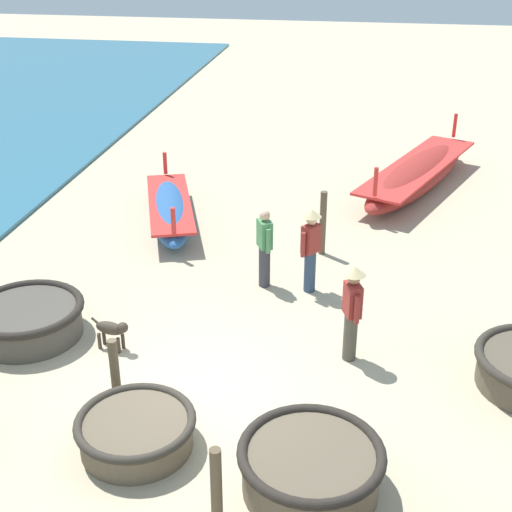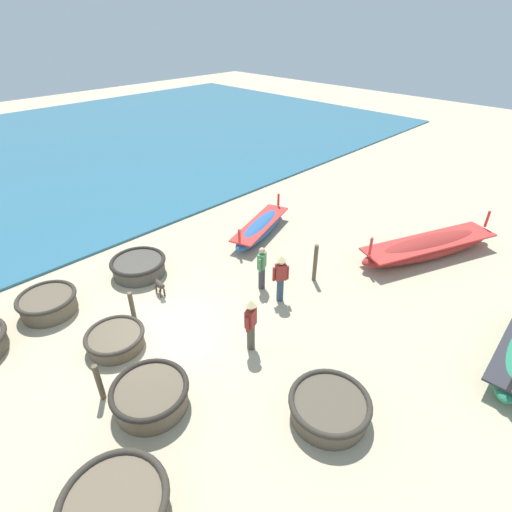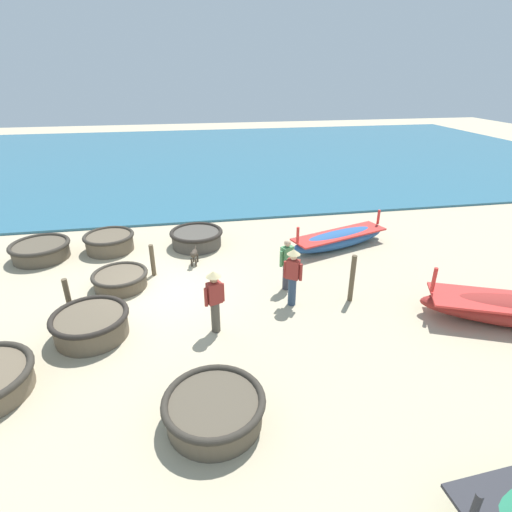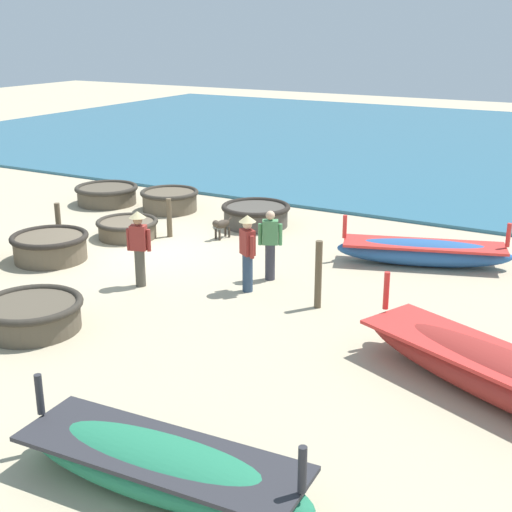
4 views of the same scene
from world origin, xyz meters
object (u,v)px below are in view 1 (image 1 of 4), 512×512
fisherman_crouching (352,307)px  mooring_post_inland (115,371)px  coracle_beside_post (311,467)px  mooring_post_mid_beach (216,486)px  coracle_front_left (28,319)px  fisherman_with_hat (265,246)px  mooring_post_shoreline (323,223)px  dog (112,330)px  long_boat_blue_hull (417,174)px  coracle_weathered (136,431)px  long_boat_ochre_hull (170,210)px  fisherman_standing_right (311,245)px

fisherman_crouching → mooring_post_inland: (-3.33, -1.66, -0.44)m
coracle_beside_post → mooring_post_mid_beach: bearing=-145.4°
coracle_front_left → fisherman_with_hat: (3.68, 2.45, 0.51)m
mooring_post_shoreline → mooring_post_inland: mooring_post_shoreline is taller
dog → coracle_beside_post: bearing=-36.7°
long_boat_blue_hull → dog: long_boat_blue_hull is taller
coracle_front_left → mooring_post_inland: size_ratio=1.86×
long_boat_blue_hull → mooring_post_mid_beach: 12.15m
coracle_weathered → long_boat_blue_hull: size_ratio=0.27×
coracle_front_left → dog: (1.56, -0.16, 0.04)m
coracle_beside_post → coracle_front_left: (-5.08, 2.78, -0.02)m
dog → mooring_post_shoreline: 5.24m
coracle_beside_post → mooring_post_inland: 3.28m
fisherman_with_hat → long_boat_blue_hull: bearing=62.5°
coracle_front_left → dog: size_ratio=2.85×
mooring_post_shoreline → coracle_front_left: bearing=-138.9°
long_boat_blue_hull → long_boat_ochre_hull: bearing=-150.4°
long_boat_ochre_hull → fisherman_with_hat: bearing=-45.4°
coracle_weathered → mooring_post_mid_beach: 1.77m
coracle_weathered → dog: 2.50m
coracle_front_left → fisherman_standing_right: fisherman_standing_right is taller
coracle_weathered → mooring_post_inland: (-0.61, 0.93, 0.25)m
coracle_beside_post → coracle_weathered: size_ratio=1.13×
long_boat_ochre_hull → fisherman_standing_right: (3.50, -2.73, 0.63)m
fisherman_with_hat → mooring_post_shoreline: fisherman_with_hat is taller
fisherman_crouching → coracle_beside_post: bearing=-96.4°
coracle_beside_post → long_boat_ochre_hull: 8.86m
long_boat_blue_hull → mooring_post_mid_beach: bearing=-102.9°
fisherman_standing_right → fisherman_crouching: same height
coracle_front_left → mooring_post_mid_beach: (4.04, -3.50, 0.22)m
mooring_post_shoreline → coracle_beside_post: bearing=-86.4°
coracle_beside_post → mooring_post_shoreline: mooring_post_shoreline is taller
long_boat_ochre_hull → fisherman_standing_right: bearing=-37.9°
dog → mooring_post_mid_beach: 4.16m
long_boat_ochre_hull → coracle_front_left: bearing=-101.6°
fisherman_standing_right → fisherman_with_hat: fisherman_standing_right is taller
fisherman_standing_right → fisherman_crouching: size_ratio=1.00×
coracle_beside_post → coracle_weathered: bearing=170.6°
long_boat_blue_hull → fisherman_standing_right: bearing=-110.2°
fisherman_standing_right → mooring_post_shoreline: 1.70m
coracle_beside_post → long_boat_ochre_hull: size_ratio=0.45×
fisherman_crouching → dog: bearing=-174.6°
fisherman_standing_right → fisherman_with_hat: (-0.88, 0.06, -0.12)m
coracle_beside_post → mooring_post_shoreline: bearing=93.6°
long_boat_ochre_hull → fisherman_standing_right: size_ratio=2.46×
long_boat_ochre_hull → mooring_post_mid_beach: 9.11m
dog → fisherman_with_hat: bearing=50.9°
fisherman_standing_right → mooring_post_inland: fisherman_standing_right is taller
coracle_weathered → coracle_front_left: 3.60m
long_boat_blue_hull → coracle_weathered: bearing=-110.7°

